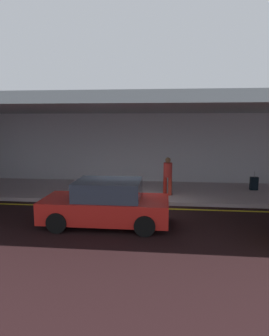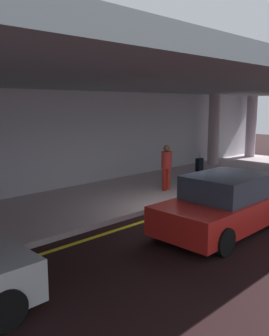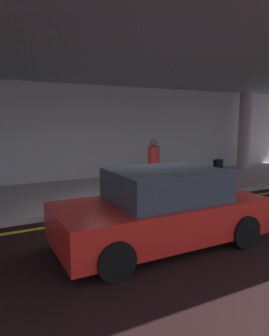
# 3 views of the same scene
# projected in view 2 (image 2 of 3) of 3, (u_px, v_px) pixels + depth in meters

# --- Properties ---
(ground_plane) EXTENTS (60.00, 60.00, 0.00)m
(ground_plane) POSITION_uv_depth(u_px,v_px,m) (188.00, 216.00, 10.97)
(ground_plane) COLOR black
(sidewalk) EXTENTS (26.00, 4.20, 0.15)m
(sidewalk) POSITION_uv_depth(u_px,v_px,m) (118.00, 195.00, 13.12)
(sidewalk) COLOR #B6A5AA
(sidewalk) RESTS_ON ground
(lane_stripe_yellow) EXTENTS (26.00, 0.14, 0.01)m
(lane_stripe_yellow) POSITION_uv_depth(u_px,v_px,m) (173.00, 212.00, 11.36)
(lane_stripe_yellow) COLOR yellow
(lane_stripe_yellow) RESTS_ON ground
(support_column_center) EXTENTS (0.60, 0.60, 3.65)m
(support_column_center) POSITION_uv_depth(u_px,v_px,m) (214.00, 129.00, 19.26)
(support_column_center) COLOR #B69FA4
(support_column_center) RESTS_ON sidewalk
(support_column_right_mid) EXTENTS (0.60, 0.60, 3.65)m
(support_column_right_mid) POSITION_uv_depth(u_px,v_px,m) (251.00, 126.00, 22.03)
(support_column_right_mid) COLOR #B6A1B0
(support_column_right_mid) RESTS_ON sidewalk
(ceiling_overhang) EXTENTS (28.00, 13.20, 0.30)m
(ceiling_overhang) POSITION_uv_depth(u_px,v_px,m) (127.00, 84.00, 12.11)
(ceiling_overhang) COLOR gray
(ceiling_overhang) RESTS_ON support_column_far_left
(terminal_back_wall) EXTENTS (26.00, 0.30, 3.80)m
(terminal_back_wall) POSITION_uv_depth(u_px,v_px,m) (79.00, 140.00, 14.38)
(terminal_back_wall) COLOR #B7B8C1
(terminal_back_wall) RESTS_ON ground
(car_red) EXTENTS (4.10, 1.92, 1.50)m
(car_red) POSITION_uv_depth(u_px,v_px,m) (224.00, 205.00, 9.53)
(car_red) COLOR red
(car_red) RESTS_ON ground
(traveler_with_luggage) EXTENTS (0.38, 0.38, 1.68)m
(traveler_with_luggage) POSITION_uv_depth(u_px,v_px,m) (167.00, 164.00, 13.43)
(traveler_with_luggage) COLOR #A11B14
(traveler_with_luggage) RESTS_ON sidewalk
(suitcase_upright_primary) EXTENTS (0.36, 0.22, 0.90)m
(suitcase_upright_primary) POSITION_uv_depth(u_px,v_px,m) (199.00, 165.00, 17.38)
(suitcase_upright_primary) COLOR black
(suitcase_upright_primary) RESTS_ON sidewalk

